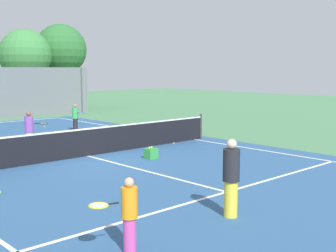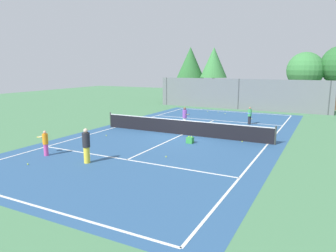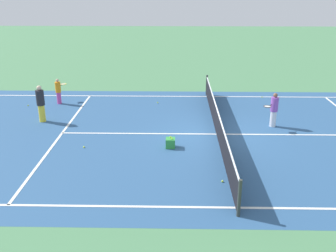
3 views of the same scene
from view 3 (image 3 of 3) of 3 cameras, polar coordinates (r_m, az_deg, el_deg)
ground_plane at (r=16.03m, az=7.20°, el=-1.22°), size 80.00×80.00×0.00m
court_surface at (r=16.03m, az=7.20°, el=-1.21°), size 13.00×25.00×0.01m
tennis_net at (r=15.85m, az=7.28°, el=0.50°), size 11.90×0.10×1.10m
player_0 at (r=17.10m, az=15.32°, el=2.36°), size 0.79×0.78×1.50m
player_2 at (r=20.50m, az=-15.83°, el=5.03°), size 0.86×0.47×1.30m
player_3 at (r=17.99m, az=-18.24°, el=3.19°), size 0.35×0.35×1.65m
ball_crate at (r=14.61m, az=0.36°, el=-2.50°), size 0.37×0.35×0.43m
tennis_ball_0 at (r=19.96m, az=-1.54°, el=3.48°), size 0.07×0.07×0.07m
tennis_ball_1 at (r=21.51m, az=13.69°, el=4.16°), size 0.07×0.07×0.07m
tennis_ball_2 at (r=14.97m, az=-12.28°, el=-3.05°), size 0.07×0.07×0.07m
tennis_ball_3 at (r=12.36m, az=8.03°, el=-8.07°), size 0.07×0.07×0.07m
tennis_ball_6 at (r=20.73m, az=-19.93°, el=2.88°), size 0.07×0.07×0.07m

